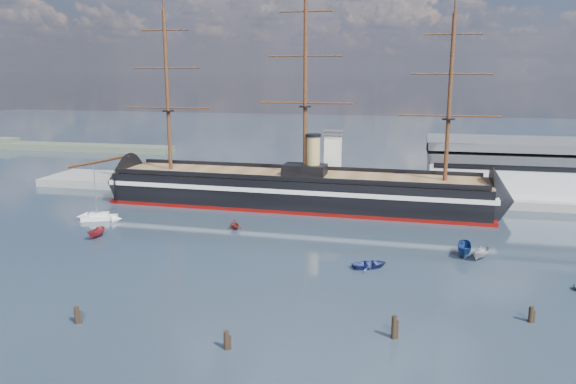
# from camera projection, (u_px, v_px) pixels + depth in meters

# --- Properties ---
(ground) EXTENTS (600.00, 600.00, 0.00)m
(ground) POSITION_uv_depth(u_px,v_px,m) (295.00, 230.00, 114.71)
(ground) COLOR #1D2733
(ground) RESTS_ON ground
(quay) EXTENTS (180.00, 18.00, 2.00)m
(quay) POSITION_uv_depth(u_px,v_px,m) (360.00, 195.00, 146.91)
(quay) COLOR slate
(quay) RESTS_ON ground
(warehouse) EXTENTS (63.00, 21.00, 11.60)m
(warehouse) POSITION_uv_depth(u_px,v_px,m) (557.00, 169.00, 138.82)
(warehouse) COLOR #B7BABC
(warehouse) RESTS_ON ground
(quay_tower) EXTENTS (5.00, 5.00, 15.00)m
(quay_tower) POSITION_uv_depth(u_px,v_px,m) (333.00, 159.00, 143.46)
(quay_tower) COLOR silver
(quay_tower) RESTS_ON ground
(shoreline) EXTENTS (120.00, 10.00, 4.00)m
(shoreline) POSITION_uv_depth(u_px,v_px,m) (16.00, 145.00, 234.60)
(shoreline) COLOR #3F4C38
(shoreline) RESTS_ON ground
(warship) EXTENTS (113.08, 18.52, 53.94)m
(warship) POSITION_uv_depth(u_px,v_px,m) (289.00, 190.00, 134.10)
(warship) COLOR black
(warship) RESTS_ON ground
(sailboat) EXTENTS (7.83, 4.91, 12.09)m
(sailboat) POSITION_uv_depth(u_px,v_px,m) (99.00, 217.00, 122.05)
(sailboat) COLOR silver
(sailboat) RESTS_ON ground
(motorboat_a) EXTENTS (5.85, 2.32, 2.31)m
(motorboat_a) POSITION_uv_depth(u_px,v_px,m) (97.00, 238.00, 109.26)
(motorboat_a) COLOR maroon
(motorboat_a) RESTS_ON ground
(motorboat_b) EXTENTS (3.15, 4.01, 1.75)m
(motorboat_b) POSITION_uv_depth(u_px,v_px,m) (370.00, 268.00, 92.82)
(motorboat_b) COLOR navy
(motorboat_b) RESTS_ON ground
(motorboat_c) EXTENTS (6.13, 4.83, 2.34)m
(motorboat_c) POSITION_uv_depth(u_px,v_px,m) (480.00, 259.00, 96.97)
(motorboat_c) COLOR gray
(motorboat_c) RESTS_ON ground
(motorboat_d) EXTENTS (6.36, 5.65, 2.20)m
(motorboat_d) POSITION_uv_depth(u_px,v_px,m) (235.00, 229.00, 115.44)
(motorboat_d) COLOR maroon
(motorboat_d) RESTS_ON ground
(motorboat_f) EXTENTS (7.43, 3.29, 2.89)m
(motorboat_f) POSITION_uv_depth(u_px,v_px,m) (464.00, 256.00, 98.69)
(motorboat_f) COLOR navy
(motorboat_f) RESTS_ON ground
(piling_near_left) EXTENTS (0.64, 0.64, 2.98)m
(piling_near_left) POSITION_uv_depth(u_px,v_px,m) (77.00, 323.00, 72.45)
(piling_near_left) COLOR black
(piling_near_left) RESTS_ON ground
(piling_near_mid) EXTENTS (0.64, 0.64, 3.00)m
(piling_near_mid) POSITION_uv_depth(u_px,v_px,m) (227.00, 349.00, 65.73)
(piling_near_mid) COLOR black
(piling_near_mid) RESTS_ON ground
(piling_near_right) EXTENTS (0.64, 0.64, 3.67)m
(piling_near_right) POSITION_uv_depth(u_px,v_px,m) (393.00, 338.00, 68.35)
(piling_near_right) COLOR black
(piling_near_right) RESTS_ON ground
(piling_far_right) EXTENTS (0.64, 0.64, 2.87)m
(piling_far_right) POSITION_uv_depth(u_px,v_px,m) (530.00, 322.00, 72.77)
(piling_far_right) COLOR black
(piling_far_right) RESTS_ON ground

